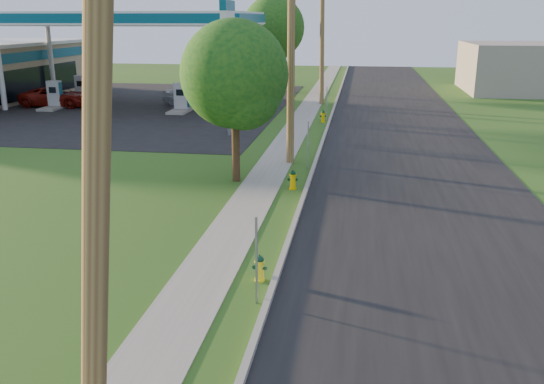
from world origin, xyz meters
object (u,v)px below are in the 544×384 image
object	(u,v)px
fuel_pump_sw	(82,91)
hydrant_near	(260,268)
tree_lot	(275,30)
hydrant_far	(323,116)
price_pylon	(228,30)
car_red	(57,97)
fuel_pump_nw	(55,98)
car_silver	(191,95)
tree_verge	(237,79)
hydrant_mid	(293,180)
utility_pole_near	(96,129)
fuel_pump_ne	(181,101)
fuel_pump_se	(198,93)
utility_pole_far	(322,36)
utility_pole_mid	(291,45)

from	to	relation	value
fuel_pump_sw	hydrant_near	distance (m)	34.20
fuel_pump_sw	tree_lot	xyz separation A→B (m)	(13.46, 8.04, 4.32)
fuel_pump_sw	hydrant_far	size ratio (longest dim) A/B	4.35
price_pylon	car_red	distance (m)	17.23
fuel_pump_nw	car_silver	bearing A→B (deg)	18.93
tree_verge	hydrant_mid	xyz separation A→B (m)	(2.18, -0.72, -3.52)
utility_pole_near	fuel_pump_ne	size ratio (longest dim) A/B	2.96
fuel_pump_sw	fuel_pump_se	distance (m)	9.00
utility_pole_near	utility_pole_far	world-z (taller)	utility_pole_far
fuel_pump_ne	hydrant_far	world-z (taller)	fuel_pump_ne
fuel_pump_se	car_silver	world-z (taller)	fuel_pump_se
fuel_pump_ne	fuel_pump_sw	xyz separation A→B (m)	(-9.00, 4.00, 0.00)
utility_pole_mid	hydrant_near	xyz separation A→B (m)	(0.72, -11.68, -4.63)
tree_verge	car_silver	bearing A→B (deg)	111.38
tree_lot	hydrant_mid	size ratio (longest dim) A/B	10.72
utility_pole_mid	car_red	bearing A→B (deg)	142.75
tree_verge	car_silver	size ratio (longest dim) A/B	1.44
fuel_pump_nw	hydrant_near	size ratio (longest dim) A/B	4.80
tree_verge	hydrant_far	world-z (taller)	tree_verge
tree_verge	fuel_pump_ne	bearing A→B (deg)	114.24
tree_verge	tree_lot	bearing A→B (deg)	95.77
price_pylon	fuel_pump_se	bearing A→B (deg)	113.50
fuel_pump_ne	tree_verge	size ratio (longest dim) A/B	0.53
utility_pole_mid	utility_pole_far	size ratio (longest dim) A/B	1.03
car_red	hydrant_mid	bearing A→B (deg)	-135.31
utility_pole_far	fuel_pump_nw	xyz separation A→B (m)	(-17.90, -5.00, -4.08)
hydrant_near	hydrant_mid	distance (m)	7.72
fuel_pump_sw	fuel_pump_ne	bearing A→B (deg)	-23.96
tree_verge	hydrant_far	bearing A→B (deg)	80.37
price_pylon	tree_lot	bearing A→B (deg)	91.60
tree_verge	car_silver	world-z (taller)	tree_verge
utility_pole_far	fuel_pump_sw	size ratio (longest dim) A/B	2.97
fuel_pump_nw	price_pylon	bearing A→B (deg)	-28.18
price_pylon	hydrant_near	xyz separation A→B (m)	(4.62, -17.18, -5.11)
fuel_pump_ne	hydrant_mid	xyz separation A→B (m)	(9.49, -16.96, -0.37)
fuel_pump_nw	hydrant_mid	size ratio (longest dim) A/B	4.38
car_red	tree_verge	bearing A→B (deg)	-137.65
fuel_pump_se	price_pylon	distance (m)	13.40
fuel_pump_se	car_silver	xyz separation A→B (m)	(-0.22, -0.99, -0.01)
utility_pole_mid	hydrant_far	bearing A→B (deg)	86.06
price_pylon	hydrant_mid	xyz separation A→B (m)	(4.49, -9.46, -5.08)
hydrant_mid	hydrant_far	bearing A→B (deg)	89.51
fuel_pump_ne	hydrant_mid	world-z (taller)	fuel_pump_ne
price_pylon	car_silver	distance (m)	12.65
utility_pole_mid	fuel_pump_sw	distance (m)	25.05
utility_pole_far	price_pylon	xyz separation A→B (m)	(-3.90, -12.50, 0.63)
utility_pole_near	hydrant_near	xyz separation A→B (m)	(0.72, 6.32, -4.48)
utility_pole_near	hydrant_far	xyz separation A→B (m)	(0.71, 28.31, -4.44)
utility_pole_near	hydrant_near	distance (m)	7.78
utility_pole_mid	fuel_pump_se	xyz separation A→B (m)	(-8.90, 17.00, -4.23)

